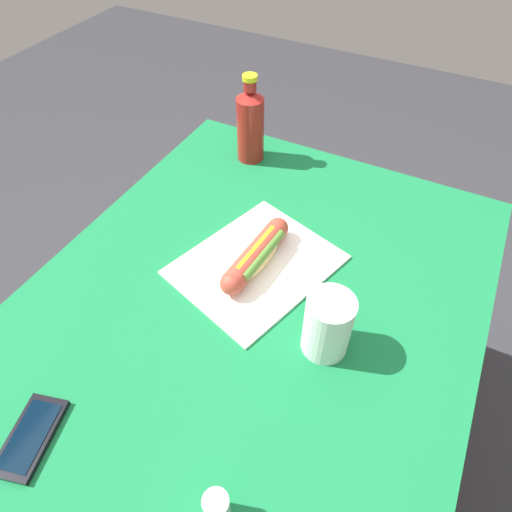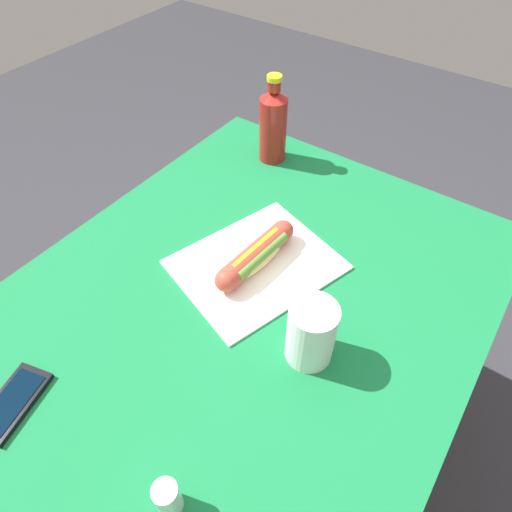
# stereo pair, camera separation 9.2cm
# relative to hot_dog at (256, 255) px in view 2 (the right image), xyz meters

# --- Properties ---
(ground_plane) EXTENTS (6.00, 6.00, 0.00)m
(ground_plane) POSITION_rel_hot_dog_xyz_m (0.08, 0.03, -0.81)
(ground_plane) COLOR #2D2D33
(ground_plane) RESTS_ON ground
(dining_table) EXTENTS (1.07, 0.85, 0.77)m
(dining_table) POSITION_rel_hot_dog_xyz_m (0.08, 0.03, -0.18)
(dining_table) COLOR brown
(dining_table) RESTS_ON ground
(paper_wrapper) EXTENTS (0.38, 0.34, 0.01)m
(paper_wrapper) POSITION_rel_hot_dog_xyz_m (-0.00, -0.00, -0.03)
(paper_wrapper) COLOR white
(paper_wrapper) RESTS_ON dining_table
(hot_dog) EXTENTS (0.23, 0.07, 0.05)m
(hot_dog) POSITION_rel_hot_dog_xyz_m (0.00, 0.00, 0.00)
(hot_dog) COLOR #DBB26B
(hot_dog) RESTS_ON paper_wrapper
(cell_phone) EXTENTS (0.14, 0.10, 0.01)m
(cell_phone) POSITION_rel_hot_dog_xyz_m (0.48, -0.15, -0.03)
(cell_phone) COLOR black
(cell_phone) RESTS_ON dining_table
(soda_bottle) EXTENTS (0.07, 0.07, 0.23)m
(soda_bottle) POSITION_rel_hot_dog_xyz_m (-0.34, -0.19, 0.07)
(soda_bottle) COLOR maroon
(soda_bottle) RESTS_ON dining_table
(drinking_cup) EXTENTS (0.08, 0.08, 0.13)m
(drinking_cup) POSITION_rel_hot_dog_xyz_m (0.12, 0.20, 0.03)
(drinking_cup) COLOR white
(drinking_cup) RESTS_ON dining_table
(salt_shaker) EXTENTS (0.04, 0.04, 0.07)m
(salt_shaker) POSITION_rel_hot_dog_xyz_m (0.44, 0.16, 0.00)
(salt_shaker) COLOR silver
(salt_shaker) RESTS_ON dining_table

